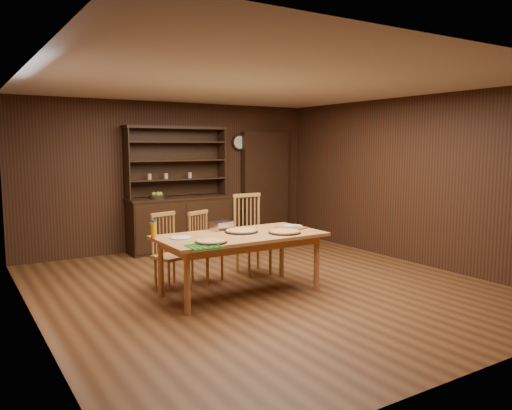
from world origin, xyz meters
TOP-DOWN VIEW (x-y plane):
  - floor at (0.00, 0.00)m, footprint 6.00×6.00m
  - room_shell at (0.00, 0.00)m, footprint 6.00×6.00m
  - china_hutch at (-0.00, 2.75)m, footprint 1.84×0.52m
  - doorway at (1.90, 2.90)m, footprint 1.00×0.18m
  - wall_clock at (1.35, 2.96)m, footprint 0.30×0.05m
  - dining_table at (-0.40, -0.09)m, footprint 2.04×1.02m
  - chair_left at (-1.05, 0.69)m, footprint 0.48×0.47m
  - chair_center at (-0.53, 0.70)m, footprint 0.50×0.49m
  - chair_right at (0.25, 0.74)m, footprint 0.47×0.45m
  - pizza_left at (-0.96, -0.39)m, footprint 0.37×0.37m
  - pizza_right at (0.10, -0.33)m, footprint 0.41×0.41m
  - pizza_center at (-0.33, 0.02)m, footprint 0.43×0.43m
  - cooling_rack at (-1.13, -0.55)m, footprint 0.37×0.37m
  - plate_left at (-1.14, 0.03)m, footprint 0.26×0.26m
  - plate_right at (0.48, 0.03)m, footprint 0.27×0.27m
  - foil_dish at (-0.45, 0.32)m, footprint 0.31×0.25m
  - juice_bottle at (-1.40, 0.24)m, footprint 0.07×0.07m
  - pot_holder_a at (0.46, -0.12)m, footprint 0.26×0.26m
  - pot_holder_b at (0.26, -0.03)m, footprint 0.29×0.29m
  - fruit_bowl at (-0.42, 2.69)m, footprint 0.27×0.27m

SIDE VIEW (x-z plane):
  - floor at x=0.00m, z-range 0.00..0.00m
  - chair_center at x=-0.53m, z-range 0.03..0.98m
  - chair_left at x=-1.05m, z-range 0.03..1.00m
  - china_hutch at x=0.00m, z-range -0.49..1.68m
  - chair_right at x=0.25m, z-range 0.04..1.18m
  - dining_table at x=-0.40m, z-range 0.30..1.05m
  - cooling_rack at x=-1.13m, z-range 0.75..0.76m
  - pot_holder_a at x=0.46m, z-range 0.75..0.77m
  - pot_holder_b at x=0.26m, z-range 0.75..0.77m
  - plate_right at x=0.48m, z-range 0.75..0.77m
  - plate_left at x=-1.14m, z-range 0.75..0.77m
  - pizza_center at x=-0.33m, z-range 0.75..0.79m
  - pizza_right at x=0.10m, z-range 0.75..0.79m
  - pizza_left at x=-0.96m, z-range 0.75..0.79m
  - foil_dish at x=-0.45m, z-range 0.75..0.86m
  - juice_bottle at x=-1.40m, z-range 0.74..0.96m
  - fruit_bowl at x=-0.42m, z-range 0.93..1.04m
  - doorway at x=1.90m, z-range 0.00..2.10m
  - room_shell at x=0.00m, z-range -1.42..4.58m
  - wall_clock at x=1.35m, z-range 1.75..2.05m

